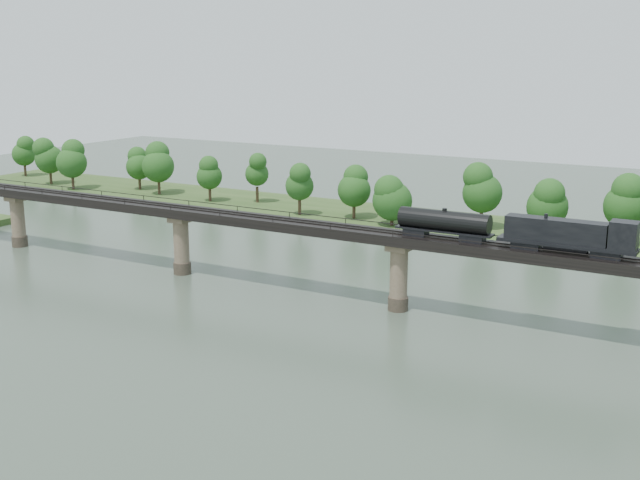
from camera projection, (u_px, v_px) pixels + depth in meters
The scene contains 5 objects.
ground at pixel (291, 382), 91.78m from camera, with size 400.00×400.00×0.00m, color #334134.
far_bank at pixel (508, 232), 163.63m from camera, with size 300.00×24.00×1.60m, color #2D461C.
bridge at pixel (399, 274), 115.95m from camera, with size 236.00×30.00×11.50m.
bridge_superstructure at pixel (400, 231), 114.49m from camera, with size 220.00×4.90×0.75m.
far_treeline at pixel (464, 194), 161.92m from camera, with size 289.06×17.54×13.60m.
Camera 1 is at (44.99, -72.88, 36.93)m, focal length 45.00 mm.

